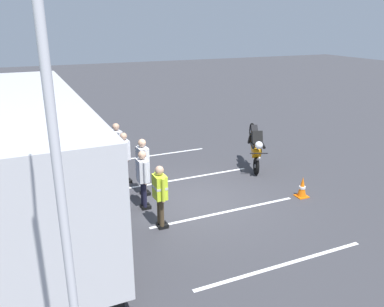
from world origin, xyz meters
TOP-DOWN VIEW (x-y plane):
  - ground_plane at (0.00, 0.00)m, footprint 80.00×80.00m
  - tour_bus at (0.91, 4.27)m, footprint 9.82×2.77m
  - spectator_far_left at (-1.04, 1.46)m, footprint 0.57×0.32m
  - spectator_left at (0.15, 1.54)m, footprint 0.57×0.31m
  - spectator_centre at (1.01, 1.29)m, footprint 0.58×0.34m
  - spectator_right at (2.14, 1.56)m, footprint 0.58×0.34m
  - spectator_far_right at (3.08, 1.58)m, footprint 0.58×0.37m
  - parked_motorcycle_silver at (3.44, 2.30)m, footprint 2.05×0.58m
  - stunt_motorcycle at (1.43, -2.83)m, footprint 1.93×1.05m
  - flagpole at (-6.33, 4.04)m, footprint 0.78×0.36m
  - traffic_cone at (-0.96, -2.99)m, footprint 0.34×0.34m
  - bay_line_b at (-3.60, -0.43)m, footprint 0.15×4.25m
  - bay_line_c at (-0.94, -0.43)m, footprint 0.15×4.35m
  - bay_line_d at (1.72, -0.43)m, footprint 0.15×4.38m
  - bay_line_e at (4.37, -0.43)m, footprint 0.14×3.52m

SIDE VIEW (x-z plane):
  - ground_plane at x=0.00m, z-range 0.00..0.00m
  - bay_line_b at x=-3.60m, z-range 0.00..0.01m
  - bay_line_c at x=-0.94m, z-range 0.00..0.01m
  - bay_line_d at x=1.72m, z-range 0.00..0.01m
  - bay_line_e at x=4.37m, z-range 0.00..0.01m
  - traffic_cone at x=-0.96m, z-range -0.01..0.62m
  - parked_motorcycle_silver at x=3.44m, z-range -0.01..0.97m
  - stunt_motorcycle at x=1.43m, z-range 0.17..1.80m
  - spectator_far_left at x=-1.04m, z-range 0.16..1.82m
  - spectator_right at x=2.14m, z-range 0.15..1.84m
  - spectator_left at x=0.15m, z-range 0.16..1.85m
  - spectator_centre at x=1.01m, z-range 0.17..1.93m
  - spectator_far_right at x=3.08m, z-range 0.17..1.93m
  - tour_bus at x=0.91m, z-range 0.02..3.27m
  - flagpole at x=-6.33m, z-range -0.04..6.85m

